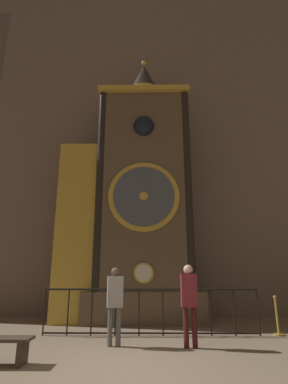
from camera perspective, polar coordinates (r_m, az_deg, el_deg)
The scene contains 7 objects.
ground_plane at distance 5.41m, azimuth -4.44°, elevation -31.32°, with size 28.00×28.00×0.00m, color #847056.
cathedral_back_wall at distance 13.15m, azimuth -1.66°, elevation 12.05°, with size 24.00×0.32×15.08m.
clock_tower at distance 10.48m, azimuth -2.27°, elevation -1.55°, with size 4.80×1.82×9.73m.
railing_fence at distance 8.18m, azimuth 1.33°, elevation -21.40°, with size 5.48×0.05×1.13m.
visitor_near at distance 7.04m, azimuth -5.57°, elevation -19.47°, with size 0.38×0.29×1.63m.
visitor_far at distance 6.93m, azimuth 8.59°, elevation -19.12°, with size 0.34×0.23×1.69m.
stanchion_post at distance 8.94m, azimuth 24.10°, elevation -21.72°, with size 0.28×0.28×0.95m.
Camera 1 is at (0.42, -5.18, 1.50)m, focal length 28.00 mm.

